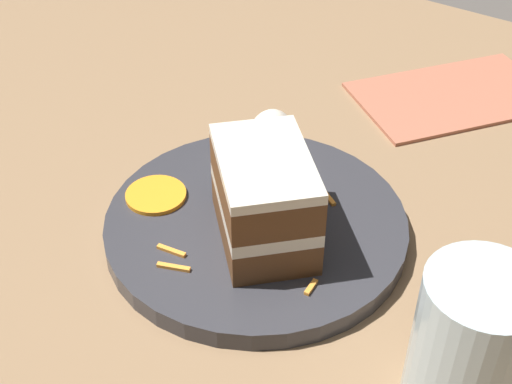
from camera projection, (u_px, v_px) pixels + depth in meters
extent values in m
plane|color=#4C4742|center=(279.00, 258.00, 0.63)|extent=(6.00, 6.00, 0.00)
cube|color=#846647|center=(280.00, 246.00, 0.62)|extent=(1.05, 1.18, 0.03)
cylinder|color=#333338|center=(256.00, 225.00, 0.61)|extent=(0.26, 0.26, 0.02)
cube|color=brown|center=(262.00, 221.00, 0.58)|extent=(0.12, 0.13, 0.03)
cube|color=silver|center=(262.00, 201.00, 0.57)|extent=(0.12, 0.13, 0.01)
cube|color=brown|center=(262.00, 181.00, 0.55)|extent=(0.12, 0.13, 0.03)
cube|color=silver|center=(262.00, 161.00, 0.54)|extent=(0.12, 0.13, 0.01)
ellipsoid|color=silver|center=(272.00, 137.00, 0.65)|extent=(0.05, 0.04, 0.05)
cylinder|color=orange|center=(156.00, 195.00, 0.62)|extent=(0.05, 0.05, 0.00)
cube|color=orange|center=(239.00, 156.00, 0.67)|extent=(0.02, 0.02, 0.00)
cube|color=orange|center=(318.00, 191.00, 0.63)|extent=(0.01, 0.02, 0.00)
cube|color=orange|center=(171.00, 251.00, 0.57)|extent=(0.01, 0.03, 0.00)
cube|color=orange|center=(174.00, 267.00, 0.56)|extent=(0.01, 0.03, 0.00)
cube|color=orange|center=(221.00, 158.00, 0.67)|extent=(0.01, 0.03, 0.00)
cube|color=orange|center=(327.00, 196.00, 0.62)|extent=(0.02, 0.02, 0.00)
cube|color=orange|center=(289.00, 175.00, 0.65)|extent=(0.03, 0.02, 0.00)
cube|color=orange|center=(311.00, 287.00, 0.54)|extent=(0.02, 0.01, 0.00)
cylinder|color=silver|center=(472.00, 344.00, 0.45)|extent=(0.08, 0.08, 0.11)
cylinder|color=silver|center=(462.00, 378.00, 0.47)|extent=(0.07, 0.07, 0.04)
cube|color=#B2664C|center=(454.00, 96.00, 0.79)|extent=(0.25, 0.23, 0.00)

